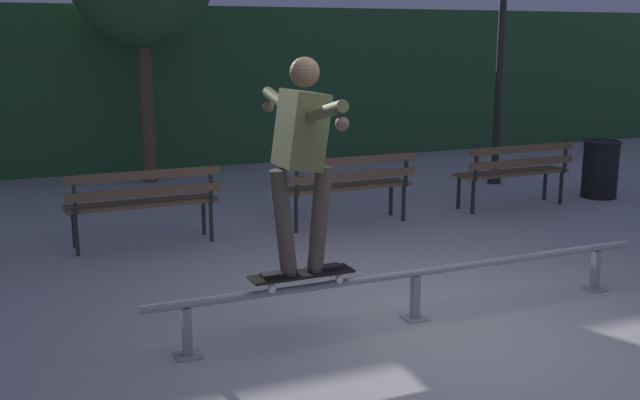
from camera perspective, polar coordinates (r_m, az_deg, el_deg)
The scene contains 10 objects.
ground_plane at distance 5.81m, azimuth 8.70°, elevation -9.97°, with size 90.00×90.00×0.00m, color #ADAAA8.
hedge_backdrop at distance 13.43m, azimuth -10.60°, elevation 8.55°, with size 24.00×1.20×2.71m, color #2D5B33.
grind_rail at distance 5.93m, azimuth 7.34°, elevation -6.09°, with size 4.29×0.18×0.42m.
skateboard at distance 5.48m, azimuth -1.40°, elevation -5.74°, with size 0.78×0.22×0.09m.
skateboarder at distance 5.26m, azimuth -1.42°, elevation 4.00°, with size 0.62×1.41×1.56m.
park_bench_left_center at distance 8.08m, azimuth -13.36°, elevation 0.19°, with size 1.61×0.43×0.88m.
park_bench_right_center at distance 8.78m, azimuth 2.22°, elevation 1.47°, with size 1.61×0.43×0.88m.
park_bench_rightmost at distance 10.01m, azimuth 14.75°, elevation 2.42°, with size 1.61×0.43×0.88m.
lamp_post_right at distance 11.55m, azimuth 13.78°, elevation 13.43°, with size 0.32×0.32×3.90m.
trash_can at distance 11.07m, azimuth 20.66°, elevation 2.30°, with size 0.52×0.52×0.80m.
Camera 1 is at (-2.86, -4.56, 2.19)m, focal length 41.82 mm.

